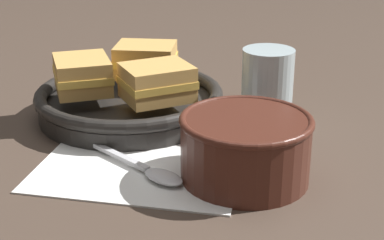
{
  "coord_description": "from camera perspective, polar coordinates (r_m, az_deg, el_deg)",
  "views": [
    {
      "loc": [
        0.13,
        -0.64,
        0.3
      ],
      "look_at": [
        0.05,
        0.02,
        0.04
      ],
      "focal_mm": 55.0,
      "sensor_mm": 36.0,
      "label": 1
    }
  ],
  "objects": [
    {
      "name": "sandwich_near_right",
      "position": [
        0.87,
        -4.52,
        5.84
      ],
      "size": [
        0.09,
        0.07,
        0.05
      ],
      "rotation": [
        0.0,
        0.0,
        9.45
      ],
      "color": "tan",
      "rests_on": "skillet"
    },
    {
      "name": "spoon",
      "position": [
        0.66,
        -4.13,
        -4.89
      ],
      "size": [
        0.14,
        0.11,
        0.01
      ],
      "rotation": [
        0.0,
        0.0,
        -0.64
      ],
      "color": "silver",
      "rests_on": "napkin"
    },
    {
      "name": "skillet",
      "position": [
        0.83,
        -6.06,
        1.78
      ],
      "size": [
        0.26,
        0.26,
        0.04
      ],
      "color": "black",
      "rests_on": "ground_plane"
    },
    {
      "name": "sandwich_far_left",
      "position": [
        0.81,
        -10.59,
        4.34
      ],
      "size": [
        0.1,
        0.11,
        0.05
      ],
      "rotation": [
        0.0,
        0.0,
        11.41
      ],
      "color": "tan",
      "rests_on": "skillet"
    },
    {
      "name": "sandwich_near_left",
      "position": [
        0.77,
        -3.41,
        3.66
      ],
      "size": [
        0.11,
        0.11,
        0.05
      ],
      "rotation": [
        0.0,
        0.0,
        6.85
      ],
      "color": "tan",
      "rests_on": "skillet"
    },
    {
      "name": "ground_plane",
      "position": [
        0.72,
        -3.87,
        -3.26
      ],
      "size": [
        4.0,
        4.0,
        0.0
      ],
      "primitive_type": "plane",
      "color": "#47382D"
    },
    {
      "name": "drinking_glass",
      "position": [
        0.77,
        7.28,
        2.8
      ],
      "size": [
        0.07,
        0.07,
        0.11
      ],
      "color": "silver",
      "rests_on": "ground_plane"
    },
    {
      "name": "soup_bowl",
      "position": [
        0.64,
        5.21,
        -2.35
      ],
      "size": [
        0.15,
        0.15,
        0.07
      ],
      "color": "#4C2319",
      "rests_on": "ground_plane"
    },
    {
      "name": "napkin",
      "position": [
        0.69,
        -4.72,
        -4.04
      ],
      "size": [
        0.25,
        0.21,
        0.0
      ],
      "color": "white",
      "rests_on": "ground_plane"
    }
  ]
}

